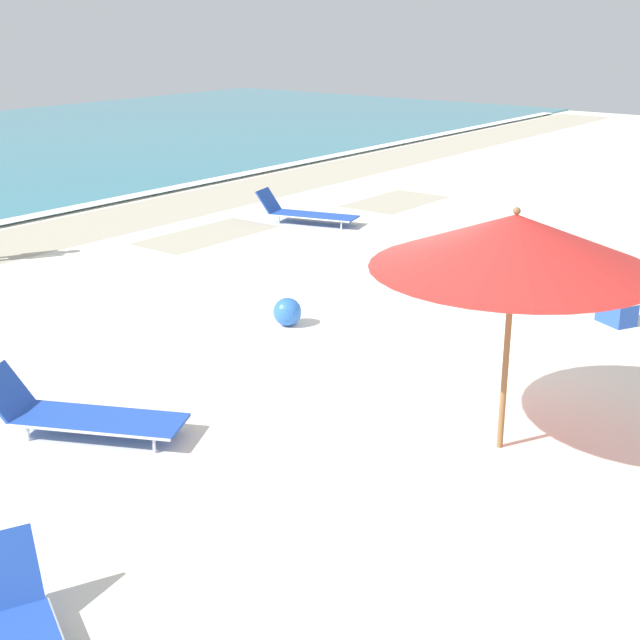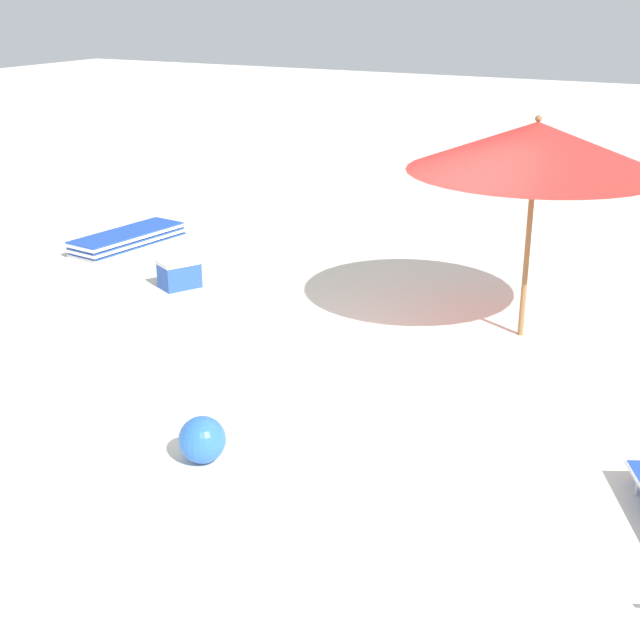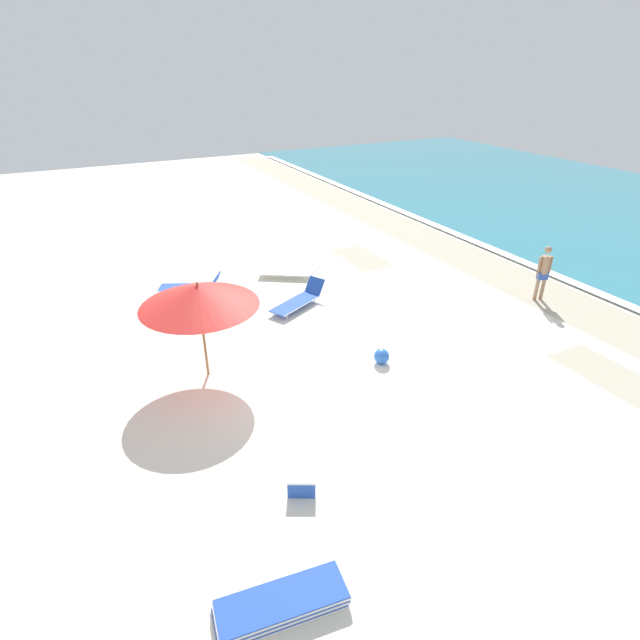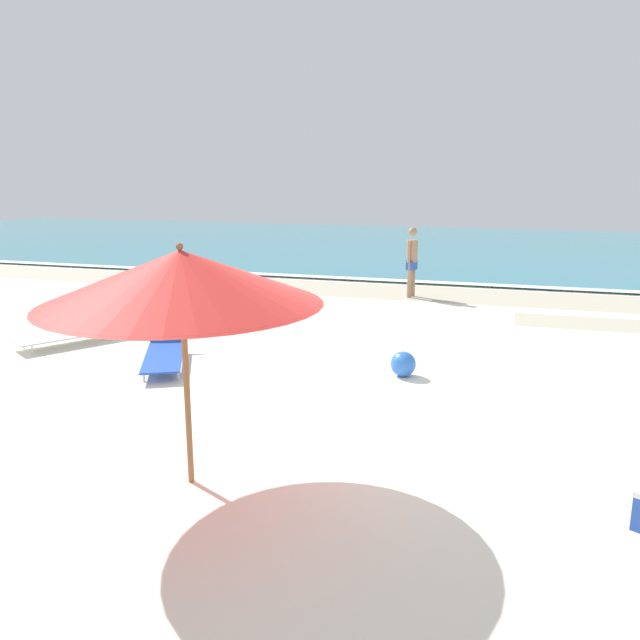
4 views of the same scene
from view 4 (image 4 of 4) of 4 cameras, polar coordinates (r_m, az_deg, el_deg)
ground_plane at (r=7.80m, az=1.25°, el=-10.41°), size 60.00×60.00×0.16m
ocean_water at (r=27.46m, az=12.74°, el=6.53°), size 60.00×19.43×0.07m
beach_umbrella at (r=6.01m, az=-12.58°, el=3.78°), size 2.69×2.69×2.42m
sun_lounger_near_water_left at (r=12.38m, az=-21.09°, el=-0.94°), size 1.68×2.18×0.60m
sun_lounger_near_water_right at (r=10.57m, az=-14.03°, el=-2.72°), size 1.46×2.11×0.63m
beachgoer_wading_adult at (r=15.92m, az=8.41°, el=5.64°), size 0.27×0.43×1.76m
beach_ball at (r=9.70m, az=7.61°, el=-4.01°), size 0.39×0.39×0.39m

